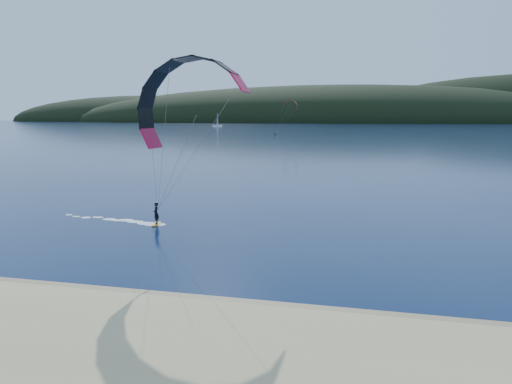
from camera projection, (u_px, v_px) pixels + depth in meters
ground at (116, 343)px, 20.15m from camera, size 1800.00×1800.00×0.00m
wet_sand at (161, 302)px, 24.47m from camera, size 220.00×2.50×0.10m
headland at (363, 122)px, 736.76m from camera, size 1200.00×310.00×140.00m
kitesurfer_near at (193, 119)px, 33.24m from camera, size 21.28×9.52×13.68m
kitesurfer_far at (290, 108)px, 217.44m from camera, size 11.76×4.70×15.56m
sailboat at (217, 125)px, 432.87m from camera, size 8.93×5.72×12.45m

